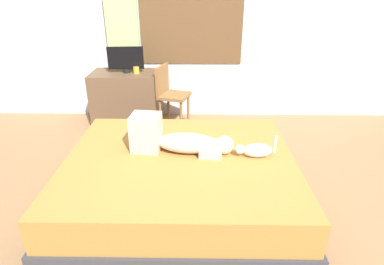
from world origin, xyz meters
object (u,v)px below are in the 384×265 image
(bed, at_px, (181,178))
(chair_by_desk, at_px, (170,92))
(person_lying, at_px, (177,140))
(cup, at_px, (137,70))
(cat, at_px, (256,150))
(tv_monitor, at_px, (126,59))
(desk, at_px, (126,98))

(bed, bearing_deg, chair_by_desk, 97.82)
(person_lying, relative_size, cup, 10.78)
(cat, distance_m, chair_by_desk, 1.89)
(cup, bearing_deg, cat, -52.28)
(bed, distance_m, tv_monitor, 2.09)
(tv_monitor, height_order, chair_by_desk, tv_monitor)
(person_lying, height_order, tv_monitor, tv_monitor)
(tv_monitor, bearing_deg, cat, -50.10)
(desk, bearing_deg, cat, -49.29)
(desk, distance_m, tv_monitor, 0.55)
(desk, bearing_deg, cup, -11.34)
(cat, xyz_separation_m, desk, (-1.53, 1.77, -0.13))
(cat, height_order, tv_monitor, tv_monitor)
(bed, relative_size, desk, 2.32)
(person_lying, height_order, cup, cup)
(person_lying, relative_size, cat, 2.63)
(cup, bearing_deg, desk, 168.66)
(person_lying, bearing_deg, chair_by_desk, 97.17)
(bed, bearing_deg, desk, 115.57)
(cat, relative_size, chair_by_desk, 0.42)
(person_lying, xyz_separation_m, tv_monitor, (-0.78, 1.67, 0.37))
(cup, xyz_separation_m, chair_by_desk, (0.44, -0.08, -0.28))
(bed, height_order, cup, cup)
(person_lying, distance_m, cup, 1.77)
(cat, xyz_separation_m, tv_monitor, (-1.48, 1.77, 0.42))
(tv_monitor, relative_size, cup, 5.50)
(cup, relative_size, chair_by_desk, 0.10)
(bed, height_order, desk, desk)
(person_lying, xyz_separation_m, chair_by_desk, (-0.20, 1.55, -0.04))
(cat, xyz_separation_m, chair_by_desk, (-0.90, 1.66, 0.00))
(bed, bearing_deg, cup, 111.03)
(tv_monitor, bearing_deg, desk, 180.00)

